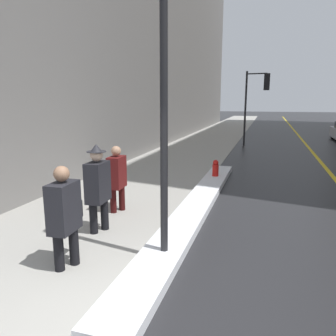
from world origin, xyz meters
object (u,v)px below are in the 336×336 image
(traffic_light_near, at_px, (258,92))
(pedestrian_with_shoulder_bag, at_px, (117,176))
(pedestrian_nearside, at_px, (65,213))
(fire_hydrant, at_px, (215,171))
(pedestrian_trailing, at_px, (98,185))
(lamp_post, at_px, (164,61))

(traffic_light_near, xyz_separation_m, pedestrian_with_shoulder_bag, (-2.64, -12.68, -2.17))
(traffic_light_near, distance_m, pedestrian_with_shoulder_bag, 13.13)
(pedestrian_nearside, distance_m, fire_hydrant, 6.47)
(traffic_light_near, height_order, pedestrian_trailing, traffic_light_near)
(pedestrian_nearside, bearing_deg, pedestrian_with_shoulder_bag, -174.03)
(pedestrian_trailing, bearing_deg, fire_hydrant, 159.75)
(traffic_light_near, relative_size, fire_hydrant, 5.98)
(pedestrian_nearside, bearing_deg, pedestrian_trailing, -173.80)
(fire_hydrant, bearing_deg, traffic_light_near, 84.26)
(traffic_light_near, distance_m, pedestrian_nearside, 15.64)
(lamp_post, distance_m, traffic_light_near, 14.67)
(pedestrian_with_shoulder_bag, bearing_deg, pedestrian_nearside, 5.97)
(pedestrian_with_shoulder_bag, bearing_deg, pedestrian_trailing, 5.70)
(traffic_light_near, relative_size, pedestrian_nearside, 2.57)
(pedestrian_with_shoulder_bag, bearing_deg, fire_hydrant, 152.08)
(lamp_post, bearing_deg, pedestrian_nearside, -153.57)
(lamp_post, distance_m, pedestrian_trailing, 2.80)
(lamp_post, distance_m, pedestrian_with_shoulder_bag, 3.49)
(lamp_post, height_order, pedestrian_trailing, lamp_post)
(pedestrian_trailing, height_order, pedestrian_with_shoulder_bag, pedestrian_trailing)
(pedestrian_trailing, bearing_deg, pedestrian_nearside, 6.20)
(pedestrian_trailing, xyz_separation_m, fire_hydrant, (1.56, 4.87, -0.62))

